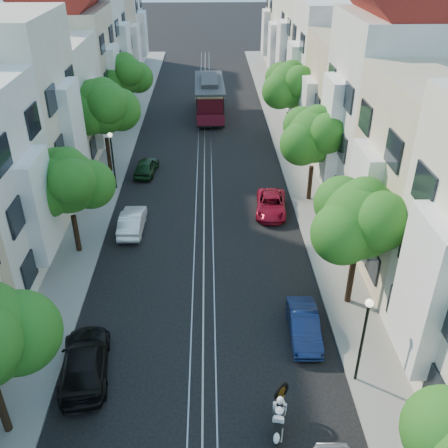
{
  "coord_description": "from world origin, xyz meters",
  "views": [
    {
      "loc": [
        0.44,
        -10.28,
        16.13
      ],
      "look_at": [
        1.16,
        13.18,
        2.2
      ],
      "focal_mm": 40.0,
      "sensor_mm": 36.0,
      "label": 1
    }
  ],
  "objects": [
    {
      "name": "tree_w_b",
      "position": [
        -7.14,
        13.98,
        4.4
      ],
      "size": [
        4.72,
        3.87,
        6.27
      ],
      "color": "black",
      "rests_on": "ground"
    },
    {
      "name": "cable_car",
      "position": [
        0.5,
        38.3,
        2.02
      ],
      "size": [
        2.92,
        8.91,
        3.41
      ],
      "rotation": [
        0.0,
        0.0,
        0.02
      ],
      "color": "black",
      "rests_on": "ground"
    },
    {
      "name": "ground",
      "position": [
        0.0,
        28.0,
        0.0
      ],
      "size": [
        200.0,
        200.0,
        0.0
      ],
      "primitive_type": "plane",
      "color": "black",
      "rests_on": "ground"
    },
    {
      "name": "rail_slot",
      "position": [
        0.0,
        28.0,
        0.01
      ],
      "size": [
        0.06,
        80.0,
        0.02
      ],
      "primitive_type": "cube",
      "color": "gray",
      "rests_on": "ground"
    },
    {
      "name": "sportbike_rider",
      "position": [
        2.83,
        1.81,
        0.89
      ],
      "size": [
        0.82,
        1.95,
        1.62
      ],
      "rotation": [
        0.0,
        0.0,
        -0.22
      ],
      "color": "black",
      "rests_on": "ground"
    },
    {
      "name": "townhouses_west",
      "position": [
        -11.87,
        27.91,
        5.08
      ],
      "size": [
        7.75,
        72.0,
        11.76
      ],
      "color": "silver",
      "rests_on": "ground"
    },
    {
      "name": "tree_w_d",
      "position": [
        -7.14,
        35.98,
        4.6
      ],
      "size": [
        4.84,
        3.99,
        6.52
      ],
      "color": "black",
      "rests_on": "ground"
    },
    {
      "name": "tree_e_c",
      "position": [
        7.26,
        19.98,
        4.6
      ],
      "size": [
        4.84,
        3.99,
        6.52
      ],
      "color": "black",
      "rests_on": "ground"
    },
    {
      "name": "parked_car_w_mid",
      "position": [
        -4.4,
        16.33,
        0.64
      ],
      "size": [
        1.41,
        3.9,
        1.28
      ],
      "primitive_type": "imported",
      "rotation": [
        0.0,
        0.0,
        3.13
      ],
      "color": "white",
      "rests_on": "ground"
    },
    {
      "name": "rail_left",
      "position": [
        -0.55,
        28.0,
        0.01
      ],
      "size": [
        0.06,
        80.0,
        0.02
      ],
      "primitive_type": "cube",
      "color": "gray",
      "rests_on": "ground"
    },
    {
      "name": "parked_car_e_mid",
      "position": [
        4.6,
        6.72,
        0.6
      ],
      "size": [
        1.38,
        3.69,
        1.2
      ],
      "primitive_type": "imported",
      "rotation": [
        0.0,
        0.0,
        -0.03
      ],
      "color": "#0D1B45",
      "rests_on": "ground"
    },
    {
      "name": "tree_e_b",
      "position": [
        7.26,
        8.98,
        4.73
      ],
      "size": [
        4.93,
        4.08,
        6.68
      ],
      "color": "black",
      "rests_on": "ground"
    },
    {
      "name": "tree_w_c",
      "position": [
        -7.14,
        24.98,
        5.07
      ],
      "size": [
        5.13,
        4.28,
        7.09
      ],
      "color": "black",
      "rests_on": "ground"
    },
    {
      "name": "sidewalk_west",
      "position": [
        -7.25,
        28.0,
        0.06
      ],
      "size": [
        2.5,
        80.0,
        0.12
      ],
      "primitive_type": "cube",
      "color": "gray",
      "rests_on": "ground"
    },
    {
      "name": "townhouses_east",
      "position": [
        11.87,
        27.91,
        5.18
      ],
      "size": [
        7.75,
        72.0,
        12.0
      ],
      "color": "beige",
      "rests_on": "ground"
    },
    {
      "name": "parked_car_e_far",
      "position": [
        4.4,
        18.33,
        0.58
      ],
      "size": [
        2.37,
        4.33,
        1.15
      ],
      "primitive_type": "imported",
      "rotation": [
        0.0,
        0.0,
        -0.11
      ],
      "color": "maroon",
      "rests_on": "ground"
    },
    {
      "name": "lamp_west",
      "position": [
        -6.3,
        22.0,
        2.85
      ],
      "size": [
        0.32,
        0.32,
        4.16
      ],
      "color": "black",
      "rests_on": "ground"
    },
    {
      "name": "parked_car_w_near",
      "position": [
        -4.88,
        4.74,
        0.68
      ],
      "size": [
        2.49,
        4.88,
        1.36
      ],
      "primitive_type": "imported",
      "rotation": [
        0.0,
        0.0,
        3.27
      ],
      "color": "black",
      "rests_on": "ground"
    },
    {
      "name": "rail_right",
      "position": [
        0.55,
        28.0,
        0.01
      ],
      "size": [
        0.06,
        80.0,
        0.02
      ],
      "primitive_type": "cube",
      "color": "gray",
      "rests_on": "ground"
    },
    {
      "name": "tree_e_d",
      "position": [
        7.26,
        30.98,
        4.87
      ],
      "size": [
        5.01,
        4.16,
        6.85
      ],
      "color": "black",
      "rests_on": "ground"
    },
    {
      "name": "lane_line",
      "position": [
        0.0,
        28.0,
        0.0
      ],
      "size": [
        0.08,
        80.0,
        0.01
      ],
      "primitive_type": "cube",
      "color": "tan",
      "rests_on": "ground"
    },
    {
      "name": "sidewalk_east",
      "position": [
        7.25,
        28.0,
        0.06
      ],
      "size": [
        2.5,
        80.0,
        0.12
      ],
      "primitive_type": "cube",
      "color": "gray",
      "rests_on": "ground"
    },
    {
      "name": "parked_car_w_far",
      "position": [
        -4.4,
        24.64,
        0.6
      ],
      "size": [
        1.83,
        3.69,
        1.21
      ],
      "primitive_type": "imported",
      "rotation": [
        0.0,
        0.0,
        3.02
      ],
      "color": "black",
      "rests_on": "ground"
    },
    {
      "name": "lamp_east",
      "position": [
        6.3,
        4.0,
        2.85
      ],
      "size": [
        0.32,
        0.32,
        4.16
      ],
      "color": "black",
      "rests_on": "ground"
    }
  ]
}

